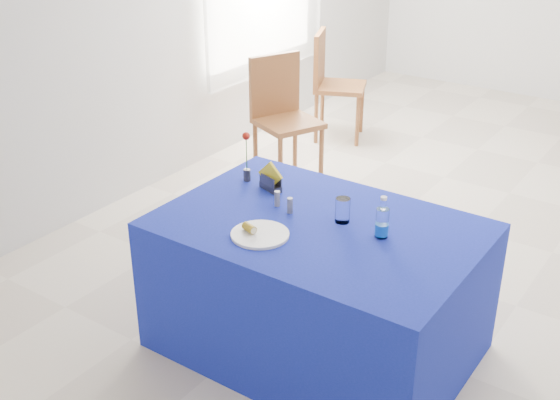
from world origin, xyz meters
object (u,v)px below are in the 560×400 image
(blue_table, at_px, (317,287))
(chair_win_a, at_px, (282,110))
(chair_win_b, at_px, (331,78))
(plate, at_px, (260,234))
(water_bottle, at_px, (382,224))

(blue_table, height_order, chair_win_a, chair_win_a)
(blue_table, bearing_deg, chair_win_b, 119.79)
(chair_win_a, bearing_deg, chair_win_b, 32.77)
(plate, relative_size, blue_table, 0.18)
(chair_win_a, height_order, chair_win_b, chair_win_a)
(water_bottle, height_order, chair_win_a, chair_win_a)
(blue_table, bearing_deg, plate, -121.77)
(blue_table, relative_size, chair_win_a, 1.56)
(blue_table, height_order, water_bottle, water_bottle)
(chair_win_b, bearing_deg, blue_table, -173.28)
(blue_table, relative_size, water_bottle, 7.44)
(chair_win_b, bearing_deg, water_bottle, -168.11)
(plate, distance_m, blue_table, 0.50)
(plate, bearing_deg, chair_win_a, 121.99)
(chair_win_a, bearing_deg, plate, -124.51)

